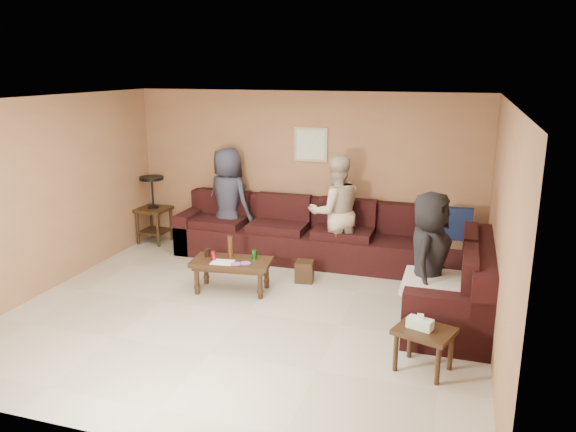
# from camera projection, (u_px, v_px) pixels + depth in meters

# --- Properties ---
(room) EXTENTS (5.60, 5.50, 2.50)m
(room) POSITION_uv_depth(u_px,v_px,m) (244.00, 176.00, 6.28)
(room) COLOR #B4AE98
(room) RESTS_ON ground
(sectional_sofa) EXTENTS (4.65, 2.90, 0.97)m
(sectional_sofa) POSITION_uv_depth(u_px,v_px,m) (341.00, 254.00, 7.79)
(sectional_sofa) COLOR black
(sectional_sofa) RESTS_ON ground
(coffee_table) EXTENTS (1.08, 0.63, 0.71)m
(coffee_table) POSITION_uv_depth(u_px,v_px,m) (232.00, 264.00, 7.27)
(coffee_table) COLOR #321F10
(coffee_table) RESTS_ON ground
(end_table_left) EXTENTS (0.52, 0.52, 1.11)m
(end_table_left) POSITION_uv_depth(u_px,v_px,m) (153.00, 208.00, 9.26)
(end_table_left) COLOR #321F10
(end_table_left) RESTS_ON ground
(side_table_right) EXTENTS (0.64, 0.58, 0.58)m
(side_table_right) POSITION_uv_depth(u_px,v_px,m) (424.00, 334.00, 5.34)
(side_table_right) COLOR #321F10
(side_table_right) RESTS_ON ground
(waste_bin) EXTENTS (0.27, 0.27, 0.29)m
(waste_bin) POSITION_uv_depth(u_px,v_px,m) (304.00, 271.00, 7.66)
(waste_bin) COLOR #321F10
(waste_bin) RESTS_ON ground
(wall_art) EXTENTS (0.52, 0.04, 0.52)m
(wall_art) POSITION_uv_depth(u_px,v_px,m) (311.00, 145.00, 8.53)
(wall_art) COLOR tan
(wall_art) RESTS_ON ground
(person_left) EXTENTS (0.94, 0.77, 1.65)m
(person_left) POSITION_uv_depth(u_px,v_px,m) (228.00, 200.00, 8.76)
(person_left) COLOR #2A2C3A
(person_left) RESTS_ON ground
(person_middle) EXTENTS (1.01, 0.94, 1.66)m
(person_middle) POSITION_uv_depth(u_px,v_px,m) (336.00, 212.00, 8.04)
(person_middle) COLOR #BDA98C
(person_middle) RESTS_ON ground
(person_right) EXTENTS (0.62, 0.83, 1.54)m
(person_right) POSITION_uv_depth(u_px,v_px,m) (429.00, 259.00, 6.25)
(person_right) COLOR black
(person_right) RESTS_ON ground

